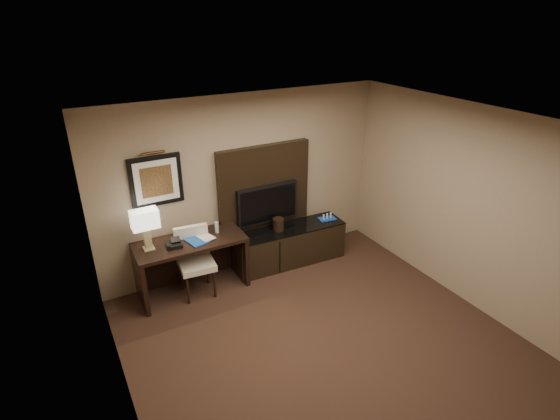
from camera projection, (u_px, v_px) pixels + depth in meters
floor at (337, 359)px, 5.15m from camera, size 4.50×5.00×0.01m
ceiling at (354, 134)px, 4.01m from camera, size 4.50×5.00×0.01m
wall_back at (245, 184)px, 6.56m from camera, size 4.50×0.01×2.70m
wall_left at (123, 330)px, 3.59m from camera, size 0.01×5.00×2.70m
wall_right at (487, 215)px, 5.56m from camera, size 0.01×5.00×2.70m
desk at (192, 266)px, 6.23m from camera, size 1.53×0.67×0.82m
credenza at (289, 245)px, 6.97m from camera, size 1.82×0.59×0.62m
tv_wall_panel at (264, 186)px, 6.68m from camera, size 1.50×0.12×1.30m
tv at (267, 204)px, 6.70m from camera, size 1.00×0.08×0.60m
artwork at (156, 181)px, 5.84m from camera, size 0.70×0.04×0.70m
picture_light at (153, 153)px, 5.64m from camera, size 0.04×0.04×0.30m
desk_chair at (197, 263)px, 6.12m from camera, size 0.53×0.59×0.99m
table_lamp at (146, 230)px, 5.73m from camera, size 0.37×0.22×0.58m
desk_phone at (174, 243)px, 5.89m from camera, size 0.22×0.21×0.10m
blue_folder at (196, 241)px, 6.03m from camera, size 0.30×0.35×0.02m
book at (200, 233)px, 6.01m from camera, size 0.18×0.07×0.24m
water_bottle at (217, 227)px, 6.24m from camera, size 0.06×0.06×0.17m
ice_bucket at (278, 224)px, 6.74m from camera, size 0.19×0.19×0.19m
minibar_tray at (327, 216)px, 7.10m from camera, size 0.29×0.20×0.10m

